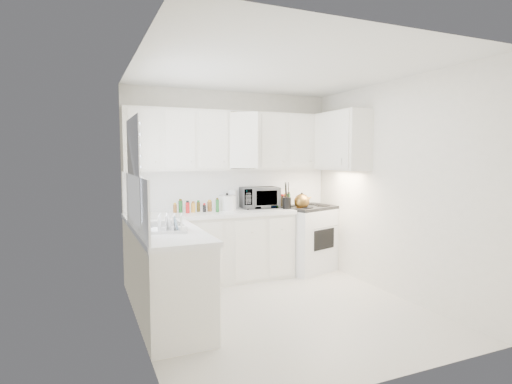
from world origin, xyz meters
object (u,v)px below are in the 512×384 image
tea_kettle (302,200)px  rice_cooker (227,202)px  stove (307,229)px  dish_rack (169,222)px  utensil_crock (287,195)px  microwave (259,195)px

tea_kettle → rice_cooker: size_ratio=1.13×
stove → dish_rack: bearing=-169.5°
utensil_crock → dish_rack: size_ratio=1.10×
utensil_crock → rice_cooker: bearing=167.9°
dish_rack → rice_cooker: bearing=66.7°
stove → tea_kettle: bearing=-156.3°
utensil_crock → tea_kettle: bearing=-11.5°
stove → rice_cooker: 1.31m
stove → tea_kettle: stove is taller
tea_kettle → microwave: (-0.53, 0.31, 0.07)m
tea_kettle → utensil_crock: size_ratio=0.70×
rice_cooker → stove: bearing=-18.3°
stove → dish_rack: size_ratio=3.48×
tea_kettle → microwave: microwave is taller
rice_cooker → microwave: bearing=-5.5°
microwave → utensil_crock: utensil_crock is taller
microwave → rice_cooker: microwave is taller
tea_kettle → microwave: size_ratio=0.50×
utensil_crock → microwave: bearing=139.3°
stove → utensil_crock: utensil_crock is taller
stove → microwave: bearing=149.9°
stove → tea_kettle: 0.51m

